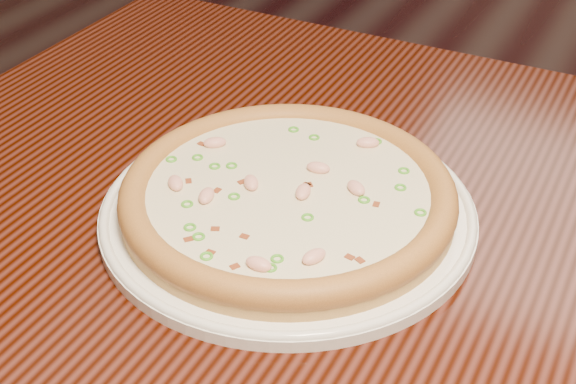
% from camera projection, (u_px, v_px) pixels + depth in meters
% --- Properties ---
extents(ground, '(9.00, 9.00, 0.00)m').
position_uv_depth(ground, '(477.00, 303.00, 1.79)').
color(ground, black).
extents(hero_table, '(1.20, 0.80, 0.75)m').
position_uv_depth(hero_table, '(411.00, 298.00, 0.84)').
color(hero_table, black).
rests_on(hero_table, ground).
extents(plate, '(0.37, 0.37, 0.02)m').
position_uv_depth(plate, '(288.00, 210.00, 0.79)').
color(plate, white).
rests_on(plate, hero_table).
extents(pizza, '(0.33, 0.33, 0.03)m').
position_uv_depth(pizza, '(288.00, 195.00, 0.78)').
color(pizza, tan).
rests_on(pizza, plate).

